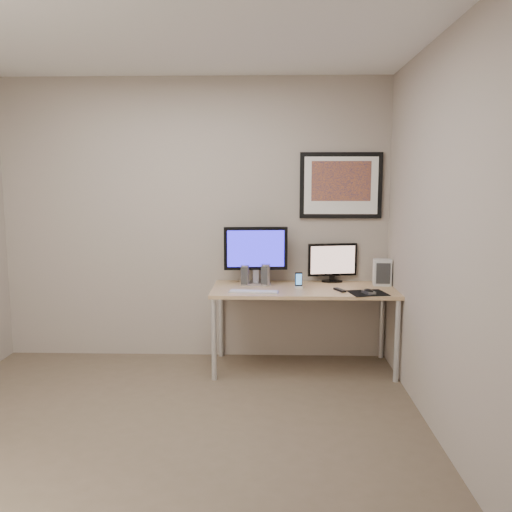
# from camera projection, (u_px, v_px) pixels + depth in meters

# --- Properties ---
(floor) EXTENTS (3.60, 3.60, 0.00)m
(floor) POSITION_uv_depth(u_px,v_px,m) (161.00, 437.00, 3.55)
(floor) COLOR brown
(floor) RESTS_ON ground
(room) EXTENTS (3.60, 3.60, 3.60)m
(room) POSITION_uv_depth(u_px,v_px,m) (169.00, 184.00, 3.76)
(room) COLOR white
(room) RESTS_ON ground
(desk) EXTENTS (1.60, 0.70, 0.73)m
(desk) POSITION_uv_depth(u_px,v_px,m) (303.00, 295.00, 4.76)
(desk) COLOR #99804A
(desk) RESTS_ON floor
(framed_art) EXTENTS (0.75, 0.04, 0.60)m
(framed_art) POSITION_uv_depth(u_px,v_px,m) (341.00, 185.00, 4.95)
(framed_art) COLOR black
(framed_art) RESTS_ON room
(monitor_large) EXTENTS (0.58, 0.21, 0.52)m
(monitor_large) POSITION_uv_depth(u_px,v_px,m) (256.00, 253.00, 4.89)
(monitor_large) COLOR #AEAEB3
(monitor_large) RESTS_ON desk
(monitor_tv) EXTENTS (0.46, 0.14, 0.36)m
(monitor_tv) POSITION_uv_depth(u_px,v_px,m) (332.00, 262.00, 5.00)
(monitor_tv) COLOR black
(monitor_tv) RESTS_ON desk
(speaker_left) EXTENTS (0.08, 0.08, 0.19)m
(speaker_left) POSITION_uv_depth(u_px,v_px,m) (245.00, 275.00, 4.85)
(speaker_left) COLOR #AEAEB3
(speaker_left) RESTS_ON desk
(speaker_right) EXTENTS (0.10, 0.10, 0.20)m
(speaker_right) POSITION_uv_depth(u_px,v_px,m) (266.00, 275.00, 4.84)
(speaker_right) COLOR #AEAEB3
(speaker_right) RESTS_ON desk
(phone_dock) EXTENTS (0.07, 0.07, 0.14)m
(phone_dock) POSITION_uv_depth(u_px,v_px,m) (299.00, 280.00, 4.75)
(phone_dock) COLOR black
(phone_dock) RESTS_ON desk
(keyboard) EXTENTS (0.43, 0.15, 0.01)m
(keyboard) POSITION_uv_depth(u_px,v_px,m) (254.00, 292.00, 4.56)
(keyboard) COLOR #B9B9BE
(keyboard) RESTS_ON desk
(mousepad) EXTENTS (0.34, 0.32, 0.00)m
(mousepad) POSITION_uv_depth(u_px,v_px,m) (368.00, 293.00, 4.53)
(mousepad) COLOR black
(mousepad) RESTS_ON desk
(mouse) EXTENTS (0.10, 0.13, 0.04)m
(mouse) POSITION_uv_depth(u_px,v_px,m) (369.00, 291.00, 4.50)
(mouse) COLOR black
(mouse) RESTS_ON mousepad
(remote) EXTENTS (0.10, 0.16, 0.02)m
(remote) POSITION_uv_depth(u_px,v_px,m) (340.00, 290.00, 4.63)
(remote) COLOR black
(remote) RESTS_ON desk
(fan_unit) EXTENTS (0.16, 0.12, 0.24)m
(fan_unit) POSITION_uv_depth(u_px,v_px,m) (382.00, 272.00, 4.86)
(fan_unit) COLOR silver
(fan_unit) RESTS_ON desk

